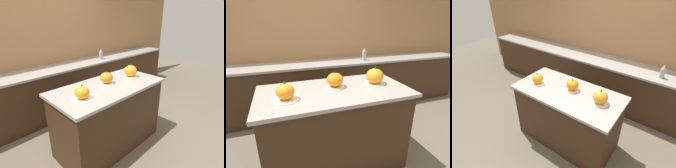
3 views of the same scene
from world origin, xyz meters
The scene contains 8 objects.
ground_plane centered at (0.00, 0.00, 0.00)m, with size 12.00×12.00×0.00m, color #665B4C.
wall_back centered at (0.00, 1.65, 1.25)m, with size 8.00×0.06×2.50m.
kitchen_island centered at (0.00, 0.00, 0.47)m, with size 1.53×0.76×0.93m.
back_counter centered at (0.00, 1.32, 0.45)m, with size 6.00×0.60×0.91m.
pumpkin_cake_left centered at (-0.48, -0.09, 1.00)m, with size 0.24×0.24×0.18m.
pumpkin_cake_center centered at (0.03, 0.07, 1.00)m, with size 0.20×0.20×0.18m.
pumpkin_cake_right centered at (0.47, 0.03, 1.01)m, with size 0.22×0.22×0.22m.
bottle_tall centered at (0.96, 1.24, 1.01)m, with size 0.07×0.07×0.23m.
Camera 2 is at (-0.50, -1.57, 1.60)m, focal length 28.00 mm.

